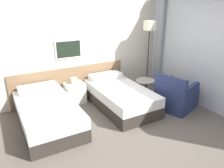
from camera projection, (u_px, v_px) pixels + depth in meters
The scene contains 9 objects.
ground_plane at pixel (131, 131), 4.21m from camera, with size 16.00×16.00×0.00m, color #5B544C.
wall_headboard at pixel (85, 46), 5.40m from camera, with size 10.00×0.10×2.70m.
wall_window at pixel (220, 52), 4.59m from camera, with size 0.21×4.51×2.70m.
bed_near_door at pixel (47, 113), 4.36m from camera, with size 1.04×1.92×0.61m.
bed_near_window at pixel (120, 96), 5.13m from camera, with size 1.04×1.92×0.61m.
nightstand at pixel (75, 93), 5.32m from camera, with size 0.46×0.39×0.64m.
floor_lamp at pixel (149, 33), 5.51m from camera, with size 0.24×0.24×1.90m.
side_table at pixel (145, 86), 5.40m from camera, with size 0.47×0.47×0.54m.
armchair at pixel (176, 97), 5.02m from camera, with size 0.98×0.94×0.85m.
Camera 1 is at (-2.08, -2.98, 2.35)m, focal length 35.00 mm.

